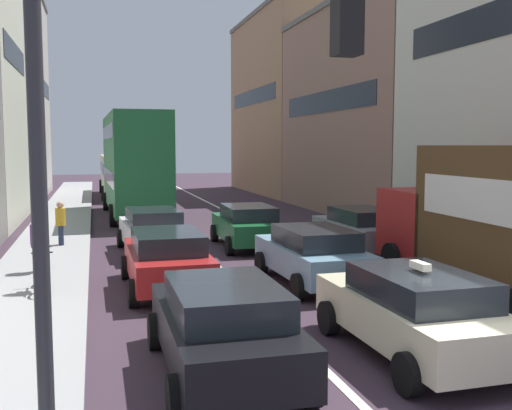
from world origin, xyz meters
TOP-DOWN VIEW (x-y plane):
  - ground_plane at (0.00, 0.00)m, footprint 140.00×140.00m
  - sidewalk_left at (-6.70, 20.00)m, footprint 2.60×64.00m
  - lane_stripe_left at (-1.70, 20.00)m, footprint 0.16×60.00m
  - lane_stripe_right at (1.70, 20.00)m, footprint 0.16×60.00m
  - building_row_right at (9.90, 21.92)m, footprint 7.20×43.90m
  - traffic_light_pole at (-4.45, -1.14)m, footprint 3.58×0.38m
  - removalist_box_truck at (3.70, 4.26)m, footprint 2.84×7.75m
  - taxi_centre_lane_front at (-0.02, 1.66)m, footprint 2.11×4.32m
  - sedan_left_lane_front at (-3.31, 1.68)m, footprint 2.08×4.31m
  - sedan_centre_lane_second at (0.20, 7.11)m, footprint 2.16×4.35m
  - wagon_left_lane_second at (-3.51, 7.47)m, footprint 2.09×4.32m
  - hatchback_centre_lane_third at (-0.03, 13.05)m, footprint 2.15×4.34m
  - sedan_left_lane_third at (-3.36, 12.72)m, footprint 2.23×4.38m
  - sedan_right_lane_behind_truck at (3.43, 11.15)m, footprint 2.12×4.33m
  - bus_mid_queue_primary at (-3.27, 23.05)m, footprint 2.99×10.56m
  - bus_far_queue_secondary at (-3.41, 35.84)m, footprint 2.87×10.52m
  - cyclist_on_sidewalk at (-6.46, 7.65)m, footprint 0.50×1.73m
  - pedestrian_near_kerb at (-6.36, 14.43)m, footprint 0.34×0.53m
  - pedestrian_mid_sidewalk at (-6.73, 9.91)m, footprint 0.40×0.42m

SIDE VIEW (x-z plane):
  - ground_plane at x=0.00m, z-range 0.00..0.00m
  - lane_stripe_left at x=-1.70m, z-range 0.00..0.01m
  - lane_stripe_right at x=1.70m, z-range 0.00..0.01m
  - sidewalk_left at x=-6.70m, z-range 0.00..0.14m
  - sedan_left_lane_front at x=-3.31m, z-range 0.05..1.54m
  - sedan_centre_lane_second at x=0.20m, z-range 0.05..1.54m
  - wagon_left_lane_second at x=-3.51m, z-range 0.05..1.54m
  - hatchback_centre_lane_third at x=-0.03m, z-range 0.05..1.54m
  - sedan_left_lane_third at x=-3.36m, z-range 0.05..1.54m
  - sedan_right_lane_behind_truck at x=3.43m, z-range 0.05..1.54m
  - taxi_centre_lane_front at x=-0.02m, z-range -0.03..1.63m
  - cyclist_on_sidewalk at x=-6.46m, z-range -0.01..1.71m
  - pedestrian_near_kerb at x=-6.36m, z-range 0.12..1.78m
  - pedestrian_mid_sidewalk at x=-6.73m, z-range 0.12..1.78m
  - bus_far_queue_secondary at x=-3.41m, z-range 0.31..3.21m
  - removalist_box_truck at x=3.70m, z-range 0.18..3.76m
  - bus_mid_queue_primary at x=-3.27m, z-range 0.30..5.36m
  - traffic_light_pole at x=-4.45m, z-range 1.07..6.57m
  - building_row_right at x=9.90m, z-range -0.42..13.15m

